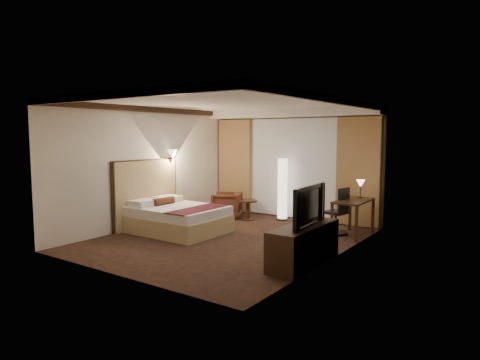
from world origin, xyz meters
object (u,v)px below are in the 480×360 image
Objects in this scene: bed at (178,219)px; dresser at (304,245)px; television at (303,204)px; floor_lamp at (283,189)px; armchair at (227,204)px; desk at (353,218)px; side_table at (248,210)px; office_chair at (336,211)px.

bed is 3.28m from dresser.
floor_lamp is at bearing 30.72° from television.
floor_lamp reaches higher than armchair.
dresser is at bearing -88.77° from desk.
bed reaches higher than side_table.
television is at bearing -9.51° from bed.
television is (-0.03, 0.00, 0.66)m from dresser.
armchair is 0.64× the size of desk.
armchair is 1.47m from floor_lamp.
television reaches higher than armchair.
bed is at bearing -137.37° from office_chair.
dresser is (0.41, -2.28, -0.18)m from office_chair.
armchair is 0.70× the size of office_chair.
side_table is 0.42× the size of television.
television is at bearing -89.51° from desk.
office_chair is (2.83, 1.75, 0.22)m from bed.
dresser is at bearing -42.03° from side_table.
desk reaches higher than armchair.
armchair is at bearing -157.72° from floor_lamp.
desk is 0.93× the size of television.
bed is 1.62× the size of television.
side_table is at bearing 137.97° from dresser.
office_chair reaches higher than side_table.
television is (3.35, -2.46, 0.63)m from armchair.
desk is at bearing 91.23° from dresser.
armchair reaches higher than side_table.
bed is 2.73× the size of armchair.
television reaches higher than dresser.
television reaches higher than desk.
dresser is at bearing 28.97° from armchair.
television is (0.38, -2.28, 0.48)m from office_chair.
floor_lamp reaches higher than office_chair.
dresser is at bearing -9.43° from bed.
side_table is 2.36m from office_chair.
floor_lamp is at bearing 64.66° from bed.
bed is 3.66m from desk.
television is at bearing -42.35° from side_table.
desk is 1.10× the size of office_chair.
armchair is at bearing -172.42° from office_chair.
bed is at bearing -104.46° from side_table.
television is at bearing -55.67° from floor_lamp.
side_table is 0.49× the size of office_chair.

